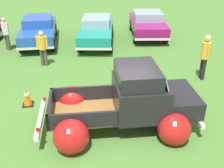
# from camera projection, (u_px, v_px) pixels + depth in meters

# --- Properties ---
(ground_plane) EXTENTS (80.00, 80.00, 0.00)m
(ground_plane) POSITION_uv_depth(u_px,v_px,m) (117.00, 126.00, 8.18)
(ground_plane) COLOR #477A33
(vintage_pickup_truck) EXTENTS (4.71, 2.94, 1.96)m
(vintage_pickup_truck) POSITION_uv_depth(u_px,v_px,m) (131.00, 104.00, 7.87)
(vintage_pickup_truck) COLOR black
(vintage_pickup_truck) RESTS_ON ground
(show_car_1) EXTENTS (1.86, 4.46, 1.43)m
(show_car_1) POSITION_uv_depth(u_px,v_px,m) (39.00, 29.00, 14.84)
(show_car_1) COLOR black
(show_car_1) RESTS_ON ground
(show_car_2) EXTENTS (2.57, 4.82, 1.43)m
(show_car_2) POSITION_uv_depth(u_px,v_px,m) (97.00, 29.00, 14.84)
(show_car_2) COLOR black
(show_car_2) RESTS_ON ground
(show_car_3) EXTENTS (2.51, 4.41, 1.43)m
(show_car_3) POSITION_uv_depth(u_px,v_px,m) (148.00, 23.00, 16.00)
(show_car_3) COLOR black
(show_car_3) RESTS_ON ground
(spectator_0) EXTENTS (0.53, 0.43, 1.63)m
(spectator_0) POSITION_uv_depth(u_px,v_px,m) (42.00, 46.00, 11.89)
(spectator_0) COLOR #4C4742
(spectator_0) RESTS_ON ground
(spectator_1) EXTENTS (0.35, 0.53, 1.85)m
(spectator_1) POSITION_uv_depth(u_px,v_px,m) (205.00, 54.00, 10.59)
(spectator_1) COLOR black
(spectator_1) RESTS_ON ground
(spectator_2) EXTENTS (0.48, 0.48, 1.71)m
(spectator_2) POSITION_uv_depth(u_px,v_px,m) (6.00, 32.00, 13.72)
(spectator_2) COLOR #4C4742
(spectator_2) RESTS_ON ground
(lane_cone_0) EXTENTS (0.36, 0.36, 0.63)m
(lane_cone_0) POSITION_uv_depth(u_px,v_px,m) (27.00, 97.00, 9.10)
(lane_cone_0) COLOR black
(lane_cone_0) RESTS_ON ground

